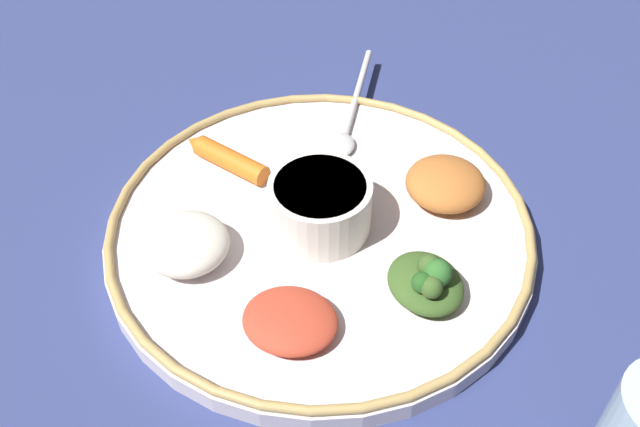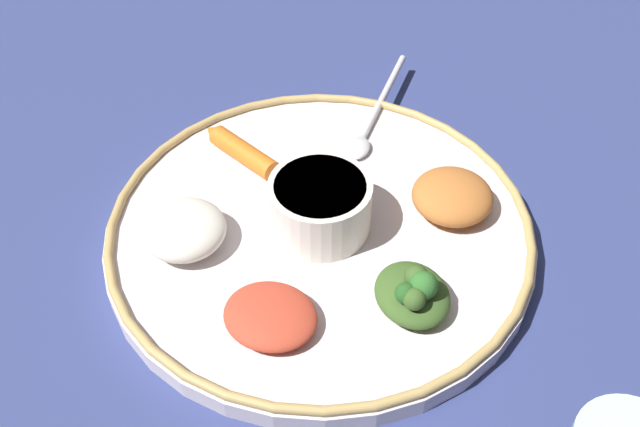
% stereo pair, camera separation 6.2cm
% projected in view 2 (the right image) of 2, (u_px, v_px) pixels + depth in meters
% --- Properties ---
extents(ground_plane, '(2.40, 2.40, 0.00)m').
position_uv_depth(ground_plane, '(320.00, 239.00, 0.65)').
color(ground_plane, navy).
extents(platter, '(0.37, 0.37, 0.02)m').
position_uv_depth(platter, '(320.00, 233.00, 0.64)').
color(platter, silver).
rests_on(platter, ground_plane).
extents(platter_rim, '(0.37, 0.37, 0.01)m').
position_uv_depth(platter_rim, '(320.00, 223.00, 0.63)').
color(platter_rim, tan).
rests_on(platter_rim, platter).
extents(center_bowl, '(0.09, 0.09, 0.05)m').
position_uv_depth(center_bowl, '(320.00, 204.00, 0.61)').
color(center_bowl, silver).
rests_on(center_bowl, platter).
extents(spoon, '(0.18, 0.06, 0.01)m').
position_uv_depth(spoon, '(371.00, 121.00, 0.73)').
color(spoon, silver).
rests_on(spoon, platter).
extents(greens_pile, '(0.09, 0.09, 0.04)m').
position_uv_depth(greens_pile, '(413.00, 293.00, 0.56)').
color(greens_pile, '#385623').
rests_on(greens_pile, platter).
extents(carrot_near_spoon, '(0.04, 0.09, 0.02)m').
position_uv_depth(carrot_near_spoon, '(240.00, 150.00, 0.69)').
color(carrot_near_spoon, orange).
rests_on(carrot_near_spoon, platter).
extents(mound_rice_white, '(0.07, 0.07, 0.03)m').
position_uv_depth(mound_rice_white, '(185.00, 230.00, 0.61)').
color(mound_rice_white, silver).
rests_on(mound_rice_white, platter).
extents(mound_chickpea, '(0.10, 0.10, 0.03)m').
position_uv_depth(mound_chickpea, '(452.00, 196.00, 0.64)').
color(mound_chickpea, '#B2662D').
rests_on(mound_chickpea, platter).
extents(mound_berbere_red, '(0.08, 0.08, 0.02)m').
position_uv_depth(mound_berbere_red, '(270.00, 316.00, 0.55)').
color(mound_berbere_red, '#B73D28').
rests_on(mound_berbere_red, platter).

